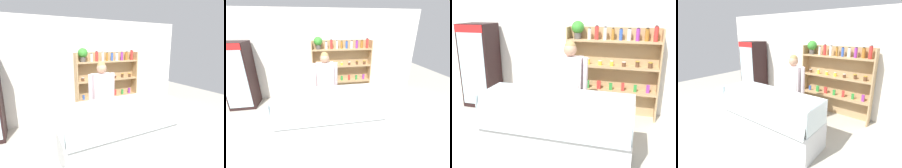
# 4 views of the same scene
# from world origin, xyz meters

# --- Properties ---
(ground_plane) EXTENTS (12.00, 12.00, 0.00)m
(ground_plane) POSITION_xyz_m (0.00, 0.00, 0.00)
(ground_plane) COLOR #B7B2A3
(back_wall) EXTENTS (6.80, 0.10, 2.70)m
(back_wall) POSITION_xyz_m (0.00, 2.21, 1.35)
(back_wall) COLOR white
(back_wall) RESTS_ON ground
(shelving_unit) EXTENTS (1.84, 0.29, 1.93)m
(shelving_unit) POSITION_xyz_m (0.75, 1.95, 1.08)
(shelving_unit) COLOR tan
(shelving_unit) RESTS_ON ground
(deli_display_case) EXTENTS (2.19, 0.79, 1.01)m
(deli_display_case) POSITION_xyz_m (0.20, 0.12, 0.31)
(deli_display_case) COLOR silver
(deli_display_case) RESTS_ON ground
(shop_clerk) EXTENTS (0.61, 0.25, 1.67)m
(shop_clerk) POSITION_xyz_m (0.20, 0.92, 0.99)
(shop_clerk) COLOR #2D2D38
(shop_clerk) RESTS_ON ground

